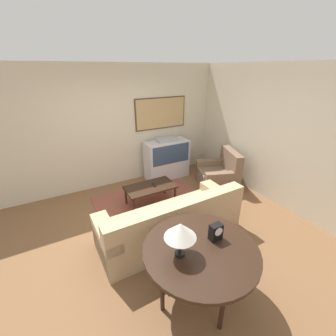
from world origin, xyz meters
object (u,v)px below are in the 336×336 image
(coffee_table, at_px, (150,188))
(tv, at_px, (167,159))
(console_table, at_px, (201,252))
(mantel_clock, at_px, (216,232))
(armchair, at_px, (219,175))
(couch, at_px, (172,223))
(table_lamp, at_px, (180,231))

(coffee_table, bearing_deg, tv, 46.58)
(console_table, relative_size, mantel_clock, 6.39)
(tv, distance_m, console_table, 3.39)
(mantel_clock, bearing_deg, armchair, 47.46)
(couch, height_order, table_lamp, table_lamp)
(coffee_table, distance_m, table_lamp, 2.34)
(tv, bearing_deg, table_lamp, -116.43)
(tv, height_order, mantel_clock, tv)
(tv, bearing_deg, coffee_table, -133.42)
(table_lamp, bearing_deg, coffee_table, 73.51)
(couch, distance_m, table_lamp, 1.39)
(mantel_clock, bearing_deg, tv, 71.14)
(tv, xyz_separation_m, console_table, (-1.28, -3.13, 0.23))
(coffee_table, bearing_deg, console_table, -99.94)
(mantel_clock, bearing_deg, table_lamp, 179.87)
(coffee_table, xyz_separation_m, console_table, (-0.38, -2.17, 0.35))
(couch, distance_m, armchair, 2.15)
(armchair, bearing_deg, console_table, -24.46)
(coffee_table, relative_size, mantel_clock, 4.97)
(armchair, distance_m, mantel_clock, 2.87)
(coffee_table, bearing_deg, armchair, -2.15)
(couch, xyz_separation_m, console_table, (-0.25, -1.07, 0.42))
(tv, height_order, table_lamp, table_lamp)
(tv, bearing_deg, armchair, -50.46)
(tv, xyz_separation_m, coffee_table, (-0.90, -0.95, -0.12))
(table_lamp, bearing_deg, armchair, 41.00)
(couch, bearing_deg, coffee_table, -97.96)
(armchair, height_order, table_lamp, table_lamp)
(console_table, bearing_deg, mantel_clock, 9.37)
(couch, height_order, coffee_table, couch)
(armchair, bearing_deg, coffee_table, -71.33)
(tv, xyz_separation_m, table_lamp, (-1.53, -3.09, 0.60))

